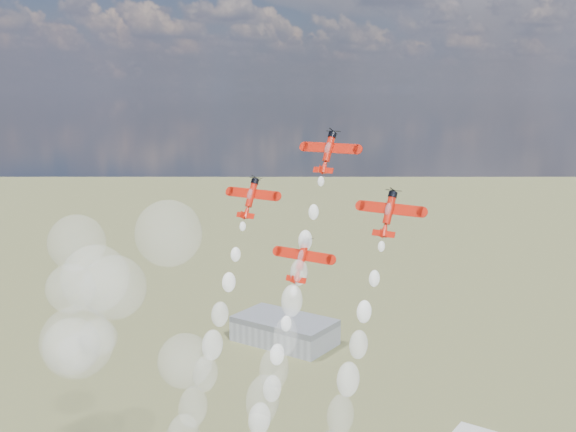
# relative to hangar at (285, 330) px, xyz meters

# --- Properties ---
(hangar) EXTENTS (50.00, 28.00, 13.00)m
(hangar) POSITION_rel_hangar_xyz_m (0.00, 0.00, 0.00)
(hangar) COLOR gray
(hangar) RESTS_ON ground
(plane_lead) EXTENTS (11.50, 5.67, 7.67)m
(plane_lead) POSITION_rel_hangar_xyz_m (123.36, -163.43, 110.15)
(plane_lead) COLOR #BA1709
(plane_lead) RESTS_ON ground
(plane_left) EXTENTS (11.50, 5.67, 7.67)m
(plane_left) POSITION_rel_hangar_xyz_m (108.73, -167.83, 100.90)
(plane_left) COLOR #BA1709
(plane_left) RESTS_ON ground
(plane_right) EXTENTS (11.50, 5.67, 7.67)m
(plane_right) POSITION_rel_hangar_xyz_m (137.99, -167.83, 100.90)
(plane_right) COLOR #BA1709
(plane_right) RESTS_ON ground
(plane_slot) EXTENTS (11.50, 5.67, 7.67)m
(plane_slot) POSITION_rel_hangar_xyz_m (123.36, -172.24, 91.65)
(plane_slot) COLOR #BA1709
(plane_slot) RESTS_ON ground
(smoke_trail_lead) EXTENTS (5.63, 20.44, 38.91)m
(smoke_trail_lead) POSITION_rel_hangar_xyz_m (123.28, -179.68, 76.18)
(smoke_trail_lead) COLOR white
(smoke_trail_lead) RESTS_ON plane_lead
(smoke_trail_left) EXTENTS (5.35, 20.56, 39.00)m
(smoke_trail_left) POSITION_rel_hangar_xyz_m (108.59, -184.26, 66.82)
(smoke_trail_left) COLOR white
(smoke_trail_left) RESTS_ON plane_left
(drifted_smoke_cloud) EXTENTS (66.30, 33.09, 49.60)m
(drifted_smoke_cloud) POSITION_rel_hangar_xyz_m (48.83, -155.33, 66.93)
(drifted_smoke_cloud) COLOR white
(drifted_smoke_cloud) RESTS_ON ground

